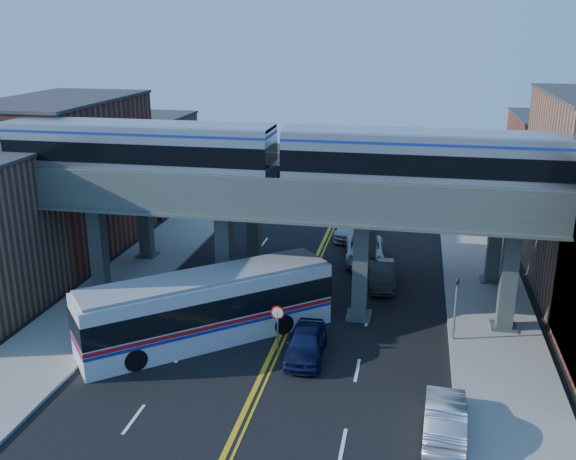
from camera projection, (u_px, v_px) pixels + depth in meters
The scene contains 17 objects.
ground at pixel (258, 382), 30.35m from camera, with size 120.00×120.00×0.00m, color black.
sidewalk_west at pixel (124, 283), 41.83m from camera, with size 5.00×70.00×0.16m, color gray.
sidewalk_east at pixel (490, 313), 37.49m from camera, with size 5.00×70.00×0.16m, color gray.
building_west_b at pixel (66, 177), 47.11m from camera, with size 8.00×14.00×11.00m, color brown.
building_west_c at pixel (140, 162), 59.70m from camera, with size 8.00×10.00×8.00m, color brown.
building_east_c at pixel (562, 174), 52.56m from camera, with size 8.00×10.00×9.00m, color brown.
elevated_viaduct_near at pixel (291, 206), 35.85m from camera, with size 52.00×3.60×7.40m.
elevated_viaduct_far at pixel (312, 178), 42.39m from camera, with size 52.00×3.60×7.40m.
transit_train at pixel (430, 161), 33.58m from camera, with size 48.17×3.02×3.52m.
stop_sign at pixel (278, 321), 32.56m from camera, with size 0.76×0.09×2.63m.
traffic_signal at pixel (456, 302), 33.51m from camera, with size 0.15×0.18×4.10m.
transit_bus at pixel (207, 308), 33.98m from camera, with size 12.39×11.13×3.52m.
car_lane_a at pixel (306, 343), 32.42m from camera, with size 1.84×4.58×1.56m, color #0F163A.
car_lane_b at pixel (381, 275), 41.32m from camera, with size 1.63×4.66×1.54m, color #2F2F32.
car_lane_c at pixel (365, 251), 45.66m from camera, with size 2.66×5.77×1.60m, color silver.
car_lane_d at pixel (352, 226), 51.15m from camera, with size 2.34×5.75×1.67m, color silver.
car_parked_curb at pixel (445, 418), 26.24m from camera, with size 1.65×4.74×1.56m, color #9C9BA0.
Camera 1 is at (6.68, -25.91, 16.09)m, focal length 40.00 mm.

